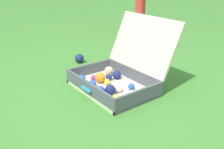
# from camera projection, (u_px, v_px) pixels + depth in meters

# --- Properties ---
(ground_plane) EXTENTS (16.00, 16.00, 0.00)m
(ground_plane) POSITION_uv_depth(u_px,v_px,m) (119.00, 92.00, 1.89)
(ground_plane) COLOR #3D7A2D
(open_suitcase) EXTENTS (0.63, 0.65, 0.52)m
(open_suitcase) POSITION_uv_depth(u_px,v_px,m) (120.00, 73.00, 1.94)
(open_suitcase) COLOR beige
(open_suitcase) RESTS_ON ground
(stray_ball_on_grass) EXTENTS (0.09, 0.09, 0.09)m
(stray_ball_on_grass) POSITION_uv_depth(u_px,v_px,m) (79.00, 58.00, 2.48)
(stray_ball_on_grass) COLOR navy
(stray_ball_on_grass) RESTS_ON ground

